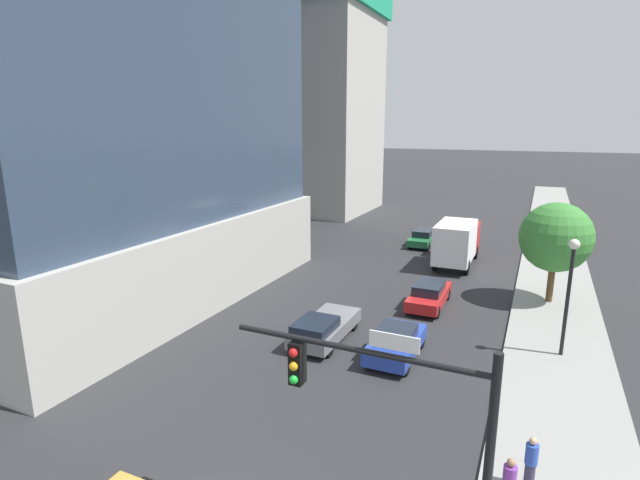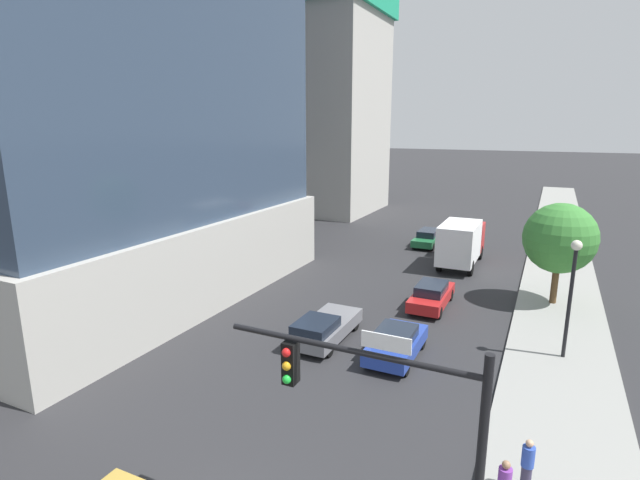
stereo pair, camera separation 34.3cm
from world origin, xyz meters
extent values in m
cube|color=gray|center=(8.13, 20.00, 0.07)|extent=(4.43, 120.00, 0.15)
cube|color=#B2AFA8|center=(-19.46, 13.79, 2.43)|extent=(21.72, 22.38, 4.85)
cube|color=#B2AFA8|center=(-18.81, 45.69, 12.42)|extent=(14.69, 12.81, 24.84)
cube|color=#1E9E70|center=(-18.81, 45.69, 23.34)|extent=(15.57, 13.58, 3.00)
cube|color=red|center=(-14.40, 41.85, 15.99)|extent=(0.90, 0.90, 31.97)
cylinder|color=black|center=(6.32, 2.31, 2.91)|extent=(0.20, 0.20, 5.52)
cylinder|color=black|center=(3.34, 2.31, 5.15)|extent=(5.95, 0.14, 0.14)
cube|color=black|center=(1.93, 2.31, 4.52)|extent=(0.32, 0.36, 1.05)
sphere|color=red|center=(1.93, 2.12, 4.86)|extent=(0.22, 0.22, 0.22)
sphere|color=orange|center=(1.93, 2.12, 4.52)|extent=(0.22, 0.22, 0.22)
sphere|color=green|center=(1.93, 2.12, 4.18)|extent=(0.22, 0.22, 0.22)
cube|color=white|center=(4.24, 2.31, 5.50)|extent=(1.10, 0.04, 0.36)
cylinder|color=black|center=(8.25, 15.22, 2.55)|extent=(0.16, 0.16, 4.81)
sphere|color=silver|center=(8.25, 15.22, 5.14)|extent=(0.44, 0.44, 0.44)
cylinder|color=brown|center=(7.78, 22.29, 1.30)|extent=(0.36, 0.36, 2.29)
sphere|color=#387F33|center=(7.78, 22.29, 3.90)|extent=(3.89, 3.89, 3.89)
cube|color=slate|center=(-1.92, 12.67, 0.59)|extent=(1.92, 4.63, 0.63)
cube|color=#19212D|center=(-1.92, 11.51, 1.13)|extent=(1.62, 2.11, 0.46)
cylinder|color=black|center=(-2.77, 14.24, 0.33)|extent=(0.22, 0.65, 0.65)
cylinder|color=black|center=(-1.08, 14.24, 0.33)|extent=(0.22, 0.65, 0.65)
cylinder|color=black|center=(-2.77, 11.10, 0.33)|extent=(0.22, 0.65, 0.65)
cylinder|color=black|center=(-1.08, 11.10, 0.33)|extent=(0.22, 0.65, 0.65)
cube|color=#1E6638|center=(-1.92, 33.23, 0.54)|extent=(1.72, 4.79, 0.55)
cube|color=#19212D|center=(-1.92, 33.28, 1.08)|extent=(1.45, 2.44, 0.53)
cylinder|color=black|center=(-2.68, 34.86, 0.31)|extent=(0.22, 0.62, 0.62)
cylinder|color=black|center=(-1.16, 34.86, 0.31)|extent=(0.22, 0.62, 0.62)
cylinder|color=black|center=(-2.68, 31.61, 0.31)|extent=(0.22, 0.62, 0.62)
cylinder|color=black|center=(-1.16, 31.61, 0.31)|extent=(0.22, 0.62, 0.62)
cube|color=red|center=(1.62, 19.06, 0.58)|extent=(1.74, 4.49, 0.61)
cube|color=#19212D|center=(1.62, 18.91, 1.15)|extent=(1.46, 2.22, 0.52)
cylinder|color=black|center=(0.86, 20.58, 0.32)|extent=(0.22, 0.65, 0.65)
cylinder|color=black|center=(2.39, 20.58, 0.32)|extent=(0.22, 0.65, 0.65)
cylinder|color=black|center=(0.86, 17.53, 0.32)|extent=(0.22, 0.65, 0.65)
cylinder|color=black|center=(2.39, 17.53, 0.32)|extent=(0.22, 0.65, 0.65)
cube|color=#233D9E|center=(1.62, 12.31, 0.60)|extent=(1.85, 4.02, 0.63)
cube|color=#19212D|center=(1.62, 12.17, 1.16)|extent=(1.55, 1.86, 0.50)
cylinder|color=black|center=(0.81, 13.67, 0.33)|extent=(0.22, 0.67, 0.67)
cylinder|color=black|center=(2.44, 13.67, 0.33)|extent=(0.22, 0.67, 0.67)
cylinder|color=black|center=(0.81, 10.94, 0.33)|extent=(0.22, 0.67, 0.67)
cylinder|color=black|center=(2.44, 10.94, 0.33)|extent=(0.22, 0.67, 0.67)
cube|color=#B21E1E|center=(1.62, 30.60, 1.68)|extent=(2.39, 1.85, 2.12)
cube|color=white|center=(1.62, 27.22, 1.95)|extent=(2.39, 4.62, 2.66)
cylinder|color=black|center=(0.57, 30.60, 0.52)|extent=(0.30, 1.04, 1.04)
cylinder|color=black|center=(2.67, 30.60, 0.52)|extent=(0.30, 1.04, 1.04)
cylinder|color=black|center=(0.57, 26.06, 0.52)|extent=(0.30, 1.04, 1.04)
cylinder|color=black|center=(2.67, 26.06, 0.52)|extent=(0.30, 1.04, 1.04)
cylinder|color=#38334C|center=(7.22, 5.93, 0.53)|extent=(0.28, 0.28, 0.77)
cylinder|color=#2D4CB2|center=(7.22, 5.93, 1.22)|extent=(0.34, 0.34, 0.59)
sphere|color=tan|center=(7.22, 5.93, 1.62)|extent=(0.21, 0.21, 0.21)
cylinder|color=purple|center=(6.73, 4.70, 1.25)|extent=(0.34, 0.34, 0.61)
sphere|color=#997051|center=(6.73, 4.70, 1.66)|extent=(0.21, 0.21, 0.21)
camera|label=1|loc=(6.74, -6.98, 9.97)|focal=27.29mm
camera|label=2|loc=(7.05, -6.83, 9.97)|focal=27.29mm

